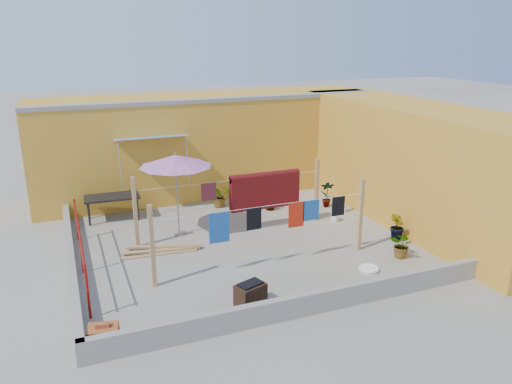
# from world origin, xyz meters

# --- Properties ---
(ground) EXTENTS (80.00, 80.00, 0.00)m
(ground) POSITION_xyz_m (0.00, 0.00, 0.00)
(ground) COLOR #9E998E
(ground) RESTS_ON ground
(wall_back) EXTENTS (11.00, 3.27, 3.21)m
(wall_back) POSITION_xyz_m (0.50, 4.69, 1.61)
(wall_back) COLOR #BF872A
(wall_back) RESTS_ON ground
(wall_right) EXTENTS (2.40, 9.00, 3.20)m
(wall_right) POSITION_xyz_m (5.20, 0.00, 1.60)
(wall_right) COLOR #BF872A
(wall_right) RESTS_ON ground
(parapet_front) EXTENTS (8.30, 0.16, 0.44)m
(parapet_front) POSITION_xyz_m (0.00, -3.58, 0.22)
(parapet_front) COLOR gray
(parapet_front) RESTS_ON ground
(parapet_left) EXTENTS (0.16, 7.30, 0.44)m
(parapet_left) POSITION_xyz_m (-4.08, 0.00, 0.22)
(parapet_left) COLOR gray
(parapet_left) RESTS_ON ground
(red_railing) EXTENTS (0.05, 4.20, 1.10)m
(red_railing) POSITION_xyz_m (-3.85, -0.20, 0.72)
(red_railing) COLOR #9E140F
(red_railing) RESTS_ON ground
(clothesline_rig) EXTENTS (5.09, 2.35, 1.80)m
(clothesline_rig) POSITION_xyz_m (0.77, 0.57, 1.03)
(clothesline_rig) COLOR tan
(clothesline_rig) RESTS_ON ground
(patio_umbrella) EXTENTS (2.36, 2.36, 2.22)m
(patio_umbrella) POSITION_xyz_m (-1.36, 1.20, 1.99)
(patio_umbrella) COLOR gray
(patio_umbrella) RESTS_ON ground
(outdoor_table) EXTENTS (1.53, 0.82, 0.70)m
(outdoor_table) POSITION_xyz_m (-2.83, 3.00, 0.63)
(outdoor_table) COLOR black
(outdoor_table) RESTS_ON ground
(brick_stack) EXTENTS (0.57, 0.46, 0.44)m
(brick_stack) POSITION_xyz_m (-3.70, -3.20, 0.19)
(brick_stack) COLOR #AA5627
(brick_stack) RESTS_ON ground
(lumber_pile) EXTENTS (1.97, 0.71, 0.12)m
(lumber_pile) POSITION_xyz_m (-2.02, 0.23, 0.06)
(lumber_pile) COLOR tan
(lumber_pile) RESTS_ON ground
(brazier) EXTENTS (0.65, 0.53, 0.51)m
(brazier) POSITION_xyz_m (-0.93, -2.91, 0.25)
(brazier) COLOR #321D13
(brazier) RESTS_ON ground
(white_basin) EXTENTS (0.45, 0.45, 0.08)m
(white_basin) POSITION_xyz_m (2.08, -2.47, 0.04)
(white_basin) COLOR white
(white_basin) RESTS_ON ground
(water_jug_a) EXTENTS (0.21, 0.21, 0.32)m
(water_jug_a) POSITION_xyz_m (2.95, 0.51, 0.14)
(water_jug_a) COLOR white
(water_jug_a) RESTS_ON ground
(water_jug_b) EXTENTS (0.19, 0.19, 0.30)m
(water_jug_b) POSITION_xyz_m (3.57, 1.09, 0.13)
(water_jug_b) COLOR white
(water_jug_b) RESTS_ON ground
(green_hose) EXTENTS (0.49, 0.49, 0.07)m
(green_hose) POSITION_xyz_m (1.87, 3.20, 0.03)
(green_hose) COLOR #176819
(green_hose) RESTS_ON ground
(plant_back_a) EXTENTS (0.75, 0.69, 0.69)m
(plant_back_a) POSITION_xyz_m (0.34, 2.93, 0.35)
(plant_back_a) COLOR #225618
(plant_back_a) RESTS_ON ground
(plant_back_b) EXTENTS (0.37, 0.37, 0.62)m
(plant_back_b) POSITION_xyz_m (1.65, 2.09, 0.31)
(plant_back_b) COLOR #225618
(plant_back_b) RESTS_ON ground
(plant_right_a) EXTENTS (0.52, 0.45, 0.83)m
(plant_right_a) POSITION_xyz_m (3.37, 1.70, 0.41)
(plant_right_a) COLOR #225618
(plant_right_a) RESTS_ON ground
(plant_right_b) EXTENTS (0.46, 0.51, 0.78)m
(plant_right_b) POSITION_xyz_m (3.70, -1.31, 0.39)
(plant_right_b) COLOR #225618
(plant_right_b) RESTS_ON ground
(plant_right_c) EXTENTS (0.67, 0.71, 0.62)m
(plant_right_c) POSITION_xyz_m (3.20, -2.17, 0.31)
(plant_right_c) COLOR #225618
(plant_right_c) RESTS_ON ground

